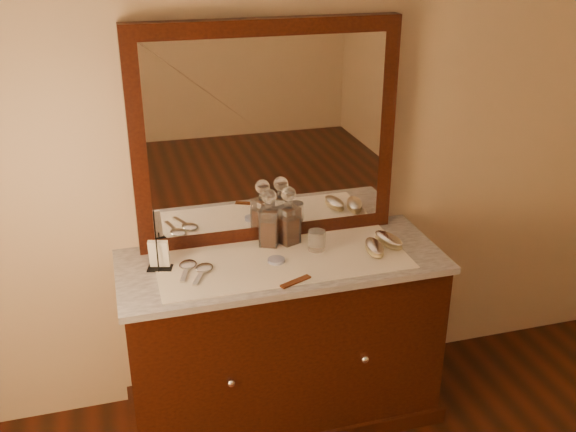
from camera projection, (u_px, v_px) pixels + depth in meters
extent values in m
plane|color=tan|center=(264.00, 120.00, 2.94)|extent=(4.50, 4.50, 0.00)
cube|color=black|center=(282.00, 342.00, 3.09)|extent=(1.40, 0.55, 0.82)
cube|color=black|center=(282.00, 404.00, 3.24)|extent=(1.46, 0.59, 0.08)
sphere|color=silver|center=(231.00, 383.00, 2.75)|extent=(0.04, 0.04, 0.04)
sphere|color=silver|center=(365.00, 359.00, 2.90)|extent=(0.04, 0.04, 0.04)
cube|color=silver|center=(282.00, 262.00, 2.91)|extent=(1.44, 0.59, 0.03)
cube|color=black|center=(267.00, 134.00, 2.92)|extent=(1.20, 0.08, 1.00)
cube|color=white|center=(269.00, 136.00, 2.89)|extent=(1.06, 0.01, 0.86)
cube|color=white|center=(283.00, 260.00, 2.89)|extent=(1.10, 0.45, 0.00)
cylinder|color=white|center=(276.00, 260.00, 2.87)|extent=(0.10, 0.10, 0.01)
cube|color=brown|center=(296.00, 281.00, 2.71)|extent=(0.15, 0.08, 0.01)
cube|color=black|center=(160.00, 268.00, 2.82)|extent=(0.12, 0.09, 0.01)
cylinder|color=black|center=(157.00, 256.00, 2.76)|extent=(0.01, 0.01, 0.16)
cylinder|color=black|center=(160.00, 249.00, 2.82)|extent=(0.01, 0.01, 0.16)
cube|color=white|center=(159.00, 254.00, 2.79)|extent=(0.09, 0.06, 0.13)
cube|color=#984516|center=(269.00, 232.00, 3.00)|extent=(0.09, 0.09, 0.12)
cube|color=white|center=(269.00, 227.00, 2.99)|extent=(0.11, 0.11, 0.18)
cylinder|color=white|center=(269.00, 206.00, 2.95)|extent=(0.05, 0.05, 0.03)
sphere|color=white|center=(269.00, 196.00, 2.93)|extent=(0.09, 0.09, 0.07)
cube|color=#984516|center=(288.00, 230.00, 3.02)|extent=(0.09, 0.09, 0.12)
cube|color=white|center=(288.00, 225.00, 3.01)|extent=(0.11, 0.11, 0.18)
cylinder|color=white|center=(288.00, 204.00, 2.97)|extent=(0.05, 0.05, 0.03)
sphere|color=white|center=(288.00, 194.00, 2.95)|extent=(0.09, 0.09, 0.07)
ellipsoid|color=tan|center=(374.00, 250.00, 2.95)|extent=(0.09, 0.18, 0.03)
ellipsoid|color=silver|center=(375.00, 246.00, 2.94)|extent=(0.09, 0.18, 0.03)
ellipsoid|color=tan|center=(388.00, 242.00, 3.02)|extent=(0.12, 0.19, 0.03)
ellipsoid|color=silver|center=(389.00, 238.00, 3.01)|extent=(0.12, 0.19, 0.03)
ellipsoid|color=silver|center=(188.00, 265.00, 2.83)|extent=(0.10, 0.11, 0.02)
cube|color=silver|center=(185.00, 275.00, 2.76)|extent=(0.06, 0.12, 0.01)
ellipsoid|color=silver|center=(204.00, 268.00, 2.80)|extent=(0.11, 0.12, 0.02)
cube|color=silver|center=(199.00, 278.00, 2.73)|extent=(0.07, 0.12, 0.01)
cylinder|color=white|center=(317.00, 240.00, 2.96)|extent=(0.08, 0.08, 0.09)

